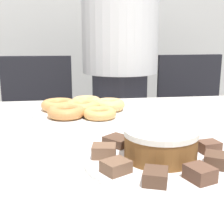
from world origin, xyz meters
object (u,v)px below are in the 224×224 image
(person_standing, at_px, (120,65))
(office_chair_left, at_px, (36,145))
(frosted_cake, at_px, (161,144))
(plate_cake, at_px, (160,160))
(office_chair_right, at_px, (196,138))
(plate_donuts, at_px, (82,113))

(person_standing, height_order, office_chair_left, person_standing)
(frosted_cake, bearing_deg, office_chair_left, 109.96)
(plate_cake, xyz_separation_m, frosted_cake, (0.00, 0.00, 0.04))
(person_standing, distance_m, frosted_cake, 1.05)
(person_standing, bearing_deg, frosted_cake, -94.39)
(office_chair_right, bearing_deg, frosted_cake, -120.58)
(person_standing, bearing_deg, office_chair_left, 178.99)
(office_chair_left, bearing_deg, plate_donuts, -66.30)
(plate_donuts, bearing_deg, plate_cake, -71.44)
(office_chair_left, height_order, plate_donuts, office_chair_left)
(office_chair_left, height_order, plate_cake, office_chair_left)
(person_standing, xyz_separation_m, plate_donuts, (-0.23, -0.60, -0.11))
(plate_cake, bearing_deg, office_chair_left, 109.96)
(office_chair_left, distance_m, office_chair_right, 0.92)
(person_standing, bearing_deg, plate_cake, -94.39)
(office_chair_left, xyz_separation_m, plate_donuts, (0.23, -0.61, 0.33))
(office_chair_left, distance_m, plate_donuts, 0.73)
(frosted_cake, bearing_deg, office_chair_right, 62.75)
(person_standing, height_order, frosted_cake, person_standing)
(plate_donuts, relative_size, frosted_cake, 2.16)
(plate_donuts, xyz_separation_m, frosted_cake, (0.15, -0.44, 0.04))
(frosted_cake, bearing_deg, person_standing, 85.61)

